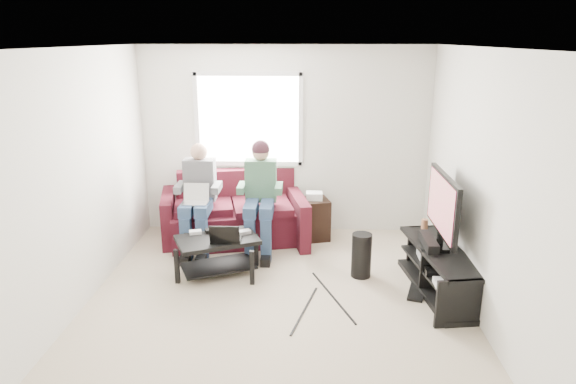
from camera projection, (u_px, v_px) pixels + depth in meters
The scene contains 26 objects.
floor at pixel (276, 305), 5.37m from camera, with size 4.50×4.50×0.00m, color #B8A88F.
ceiling at pixel (274, 47), 4.62m from camera, with size 4.50×4.50×0.00m, color white.
wall_back at pixel (285, 141), 7.15m from camera, with size 4.50×4.50×0.00m, color silver.
wall_front at pixel (250, 298), 2.84m from camera, with size 4.50×4.50×0.00m, color silver.
wall_left at pixel (73, 184), 5.07m from camera, with size 4.50×4.50×0.00m, color silver.
wall_right at pixel (483, 188), 4.92m from camera, with size 4.50×4.50×0.00m, color silver.
window at pixel (249, 120), 7.06m from camera, with size 1.48×0.04×1.28m.
sofa at pixel (234, 216), 7.04m from camera, with size 2.13×1.25×0.91m.
person_left at pixel (198, 193), 6.59m from camera, with size 0.40×0.71×1.38m.
person_right at pixel (260, 189), 6.56m from camera, with size 0.40×0.71×1.43m.
laptop_silver at pixel (195, 198), 6.43m from camera, with size 0.32×0.22×0.24m, color silver, non-canonical shape.
coffee_table at pixel (218, 247), 5.98m from camera, with size 1.06×0.88×0.46m.
laptop_black at pixel (226, 231), 5.83m from camera, with size 0.34×0.24×0.24m, color black, non-canonical shape.
controller_a at pixel (195, 232), 6.07m from camera, with size 0.14×0.09×0.04m, color silver.
controller_b at pixel (211, 231), 6.12m from camera, with size 0.14×0.09×0.04m, color black.
controller_c at pixel (244, 232), 6.08m from camera, with size 0.14×0.09×0.04m, color gray.
tv_stand at pixel (439, 273), 5.60m from camera, with size 0.65×1.55×0.49m.
tv at pixel (443, 206), 5.48m from camera, with size 0.12×1.10×0.81m.
soundbar at pixel (429, 242), 5.60m from camera, with size 0.12×0.50×0.10m, color black.
drink_cup at pixel (425, 224), 6.11m from camera, with size 0.08×0.08×0.12m, color #986241.
console_white at pixel (450, 284), 5.19m from camera, with size 0.30×0.22×0.06m, color silver.
console_grey at pixel (434, 255), 5.86m from camera, with size 0.34×0.26×0.08m, color gray.
console_black at pixel (441, 269), 5.53m from camera, with size 0.38×0.30×0.07m, color black.
subwoofer at pixel (361, 255), 5.95m from camera, with size 0.23×0.23×0.52m, color black.
keyboard_floor at pixel (417, 291), 5.65m from camera, with size 0.16×0.49×0.03m, color black.
end_table at pixel (314, 218), 7.07m from camera, with size 0.38×0.38×0.67m.
Camera 1 is at (0.30, -4.79, 2.69)m, focal length 32.00 mm.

